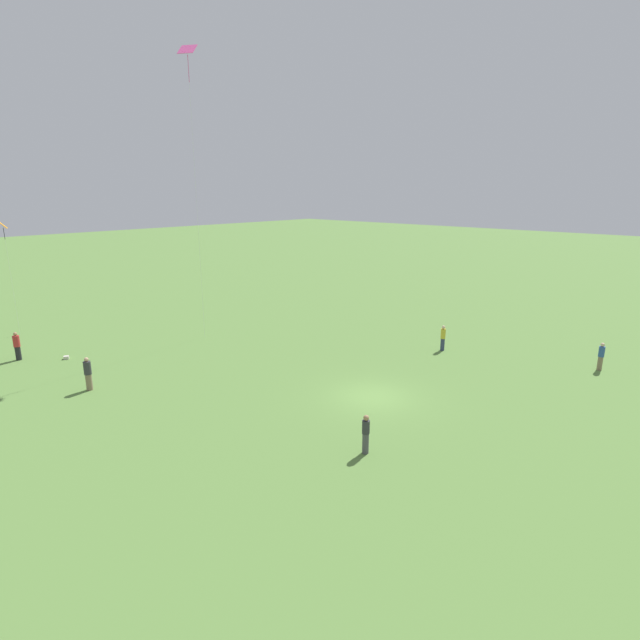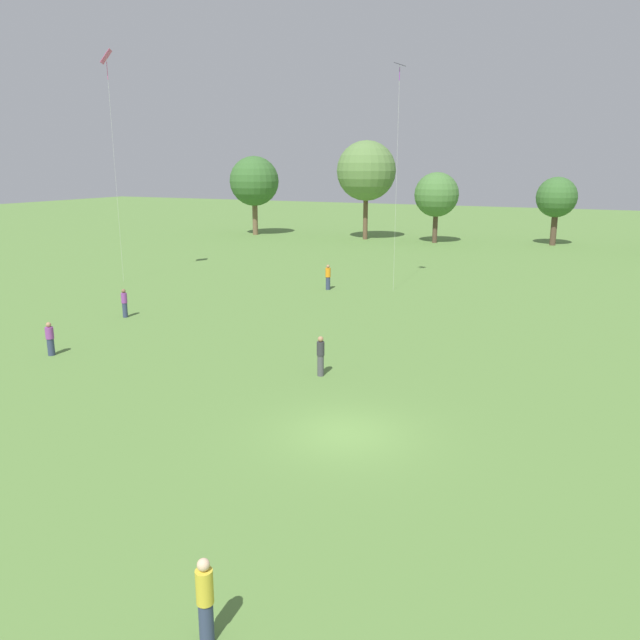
# 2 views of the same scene
# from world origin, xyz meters

# --- Properties ---
(ground_plane) EXTENTS (240.00, 240.00, 0.00)m
(ground_plane) POSITION_xyz_m (0.00, 0.00, 0.00)
(ground_plane) COLOR #5B843D
(person_0) EXTENTS (0.56, 0.56, 1.90)m
(person_0) POSITION_xyz_m (12.24, 9.90, 0.95)
(person_0) COLOR #847056
(person_0) RESTS_ON ground_plane
(person_1) EXTENTS (0.44, 0.44, 1.74)m
(person_1) POSITION_xyz_m (-3.29, 4.98, 0.89)
(person_1) COLOR #4C4C51
(person_1) RESTS_ON ground_plane
(person_2) EXTENTS (0.57, 0.57, 1.88)m
(person_2) POSITION_xyz_m (20.75, 10.85, 0.94)
(person_2) COLOR #232328
(person_2) RESTS_ON ground_plane
(person_5) EXTENTS (0.37, 0.37, 1.75)m
(person_5) POSITION_xyz_m (-7.80, -12.83, 0.88)
(person_5) COLOR #847056
(person_5) RESTS_ON ground_plane
(person_10) EXTENTS (0.47, 0.47, 1.78)m
(person_10) POSITION_xyz_m (1.31, -9.74, 0.91)
(person_10) COLOR #333D5B
(person_10) RESTS_ON ground_plane
(kite_0) EXTENTS (1.42, 1.34, 20.11)m
(kite_0) POSITION_xyz_m (16.18, -0.46, 18.88)
(kite_0) COLOR #E54C99
(kite_0) RESTS_ON ground_plane
(kite_3) EXTENTS (0.87, 0.74, 8.60)m
(kite_3) POSITION_xyz_m (27.14, 8.81, 7.96)
(kite_3) COLOR orange
(kite_3) RESTS_ON ground_plane
(picnic_bag_0) EXTENTS (0.41, 0.41, 0.20)m
(picnic_bag_0) POSITION_xyz_m (18.64, 8.68, 0.10)
(picnic_bag_0) COLOR beige
(picnic_bag_0) RESTS_ON ground_plane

